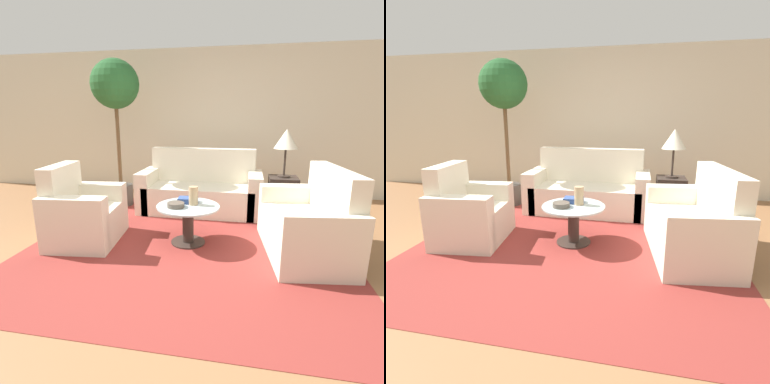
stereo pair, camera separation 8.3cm
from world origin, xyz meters
TOP-DOWN VIEW (x-y plane):
  - ground_plane at (0.00, 0.00)m, footprint 14.00×14.00m
  - wall_back at (0.00, 3.03)m, footprint 10.00×0.06m
  - rug at (-0.03, 0.60)m, footprint 3.51×3.37m
  - sofa_main at (-0.08, 1.87)m, footprint 1.83×0.78m
  - armchair at (-1.27, 0.45)m, footprint 0.81×0.94m
  - loveseat at (1.30, 0.59)m, footprint 0.90×1.38m
  - coffee_table at (-0.03, 0.60)m, footprint 0.72×0.72m
  - side_table at (1.14, 1.87)m, footprint 0.41×0.41m
  - table_lamp at (1.14, 1.87)m, footprint 0.34×0.34m
  - potted_plant at (-1.42, 1.92)m, footprint 0.73×0.73m
  - vase at (0.02, 0.66)m, footprint 0.11×0.11m
  - bowl at (-0.15, 0.52)m, footprint 0.19×0.19m
  - book_stack at (-0.05, 0.72)m, footprint 0.24×0.17m

SIDE VIEW (x-z plane):
  - ground_plane at x=0.00m, z-range 0.00..0.00m
  - rug at x=-0.03m, z-range 0.00..0.01m
  - side_table at x=1.14m, z-range 0.00..0.57m
  - coffee_table at x=-0.03m, z-range 0.07..0.52m
  - armchair at x=-1.27m, z-range -0.15..0.75m
  - loveseat at x=1.30m, z-range -0.16..0.76m
  - sofa_main at x=-0.08m, z-range -0.17..0.77m
  - bowl at x=-0.15m, z-range 0.45..0.51m
  - book_stack at x=-0.05m, z-range 0.45..0.51m
  - vase at x=0.02m, z-range 0.45..0.67m
  - table_lamp at x=1.14m, z-range 0.76..1.45m
  - wall_back at x=0.00m, z-range 0.00..2.60m
  - potted_plant at x=-1.42m, z-range 0.57..2.84m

